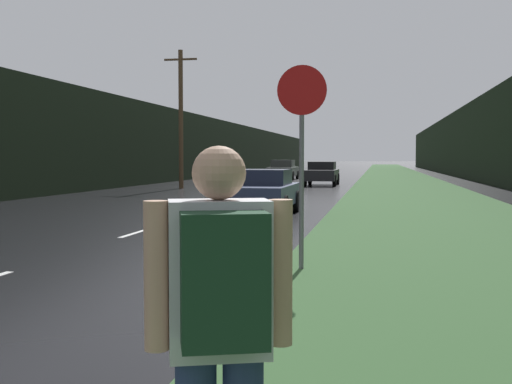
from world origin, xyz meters
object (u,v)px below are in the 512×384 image
hitchhiker_with_backpack (220,330)px  car_passing_near (260,192)px  car_oncoming (283,170)px  stop_sign (302,143)px  car_passing_far (322,173)px

hitchhiker_with_backpack → car_passing_near: (-2.74, 15.68, -0.30)m
car_passing_near → car_oncoming: (-3.76, 30.00, 0.07)m
hitchhiker_with_backpack → car_oncoming: hitchhiker_with_backpack is taller
stop_sign → hitchhiker_with_backpack: (0.50, -6.91, -0.89)m
hitchhiker_with_backpack → car_passing_near: 15.92m
hitchhiker_with_backpack → car_passing_near: hitchhiker_with_backpack is taller
car_passing_near → car_passing_far: car_passing_far is taller
hitchhiker_with_backpack → car_oncoming: 46.15m
car_passing_near → hitchhiker_with_backpack: bearing=99.9°
hitchhiker_with_backpack → car_passing_near: size_ratio=0.42×
stop_sign → car_oncoming: size_ratio=0.65×
car_passing_near → car_passing_far: bearing=-90.0°
hitchhiker_with_backpack → car_oncoming: (-6.50, 45.69, -0.23)m
hitchhiker_with_backpack → stop_sign: bearing=74.7°
car_passing_far → car_oncoming: car_oncoming is taller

